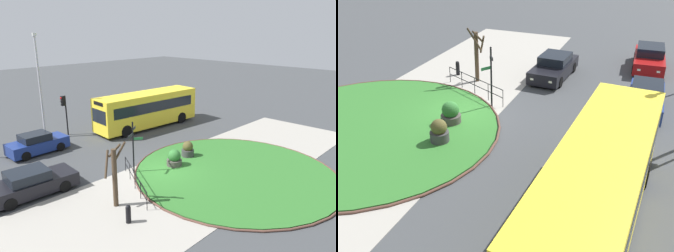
% 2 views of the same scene
% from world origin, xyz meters
% --- Properties ---
extents(ground, '(120.00, 120.00, 0.00)m').
position_xyz_m(ground, '(0.00, 0.00, 0.00)').
color(ground, '#3D3F42').
extents(sidewalk_paving, '(32.00, 7.73, 0.02)m').
position_xyz_m(sidewalk_paving, '(0.00, -2.13, 0.01)').
color(sidewalk_paving, '#9E998E').
rests_on(sidewalk_paving, ground).
extents(grass_island, '(11.97, 11.97, 0.10)m').
position_xyz_m(grass_island, '(3.12, -3.29, 0.05)').
color(grass_island, '#2D6B28').
rests_on(grass_island, ground).
extents(grass_kerb_ring, '(12.28, 12.28, 0.11)m').
position_xyz_m(grass_kerb_ring, '(3.12, -3.29, 0.06)').
color(grass_kerb_ring, brown).
rests_on(grass_kerb_ring, ground).
extents(signpost_directional, '(1.13, 0.66, 3.25)m').
position_xyz_m(signpost_directional, '(-1.22, 1.03, 1.85)').
color(signpost_directional, black).
rests_on(signpost_directional, ground).
extents(bollard_foreground, '(0.24, 0.24, 0.90)m').
position_xyz_m(bollard_foreground, '(-4.80, -2.86, 0.46)').
color(bollard_foreground, black).
rests_on(bollard_foreground, ground).
extents(railing_grass_edge, '(2.13, 4.32, 0.98)m').
position_xyz_m(railing_grass_edge, '(-2.48, -0.55, 0.64)').
color(railing_grass_edge, black).
rests_on(railing_grass_edge, ground).
extents(bus_yellow, '(9.82, 2.96, 3.06)m').
position_xyz_m(bus_yellow, '(5.90, 7.70, 1.65)').
color(bus_yellow, yellow).
rests_on(bus_yellow, ground).
extents(car_near_lane, '(4.47, 2.13, 1.50)m').
position_xyz_m(car_near_lane, '(-10.53, 8.19, 0.70)').
color(car_near_lane, maroon).
rests_on(car_near_lane, ground).
extents(car_far_lane, '(4.08, 1.84, 1.45)m').
position_xyz_m(car_far_lane, '(-3.80, 8.48, 0.68)').
color(car_far_lane, navy).
rests_on(car_far_lane, ground).
extents(car_oncoming, '(4.61, 2.11, 1.41)m').
position_xyz_m(car_oncoming, '(-6.71, 2.84, 0.66)').
color(car_oncoming, black).
rests_on(car_oncoming, ground).
extents(planter_near_signpost, '(0.97, 0.97, 1.14)m').
position_xyz_m(planter_near_signpost, '(1.20, -0.02, 0.51)').
color(planter_near_signpost, '#47423D').
rests_on(planter_near_signpost, ground).
extents(planter_kerbside, '(0.84, 0.84, 1.14)m').
position_xyz_m(planter_kerbside, '(2.98, 0.40, 0.52)').
color(planter_kerbside, '#383838').
rests_on(planter_kerbside, ground).
extents(street_tree_bare, '(1.11, 0.94, 3.34)m').
position_xyz_m(street_tree_bare, '(-4.28, -1.22, 1.71)').
color(street_tree_bare, '#423323').
rests_on(street_tree_bare, ground).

